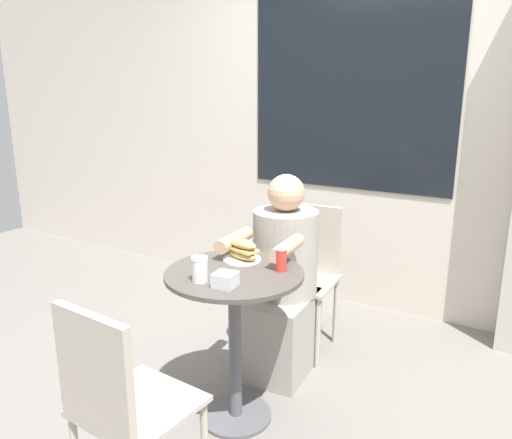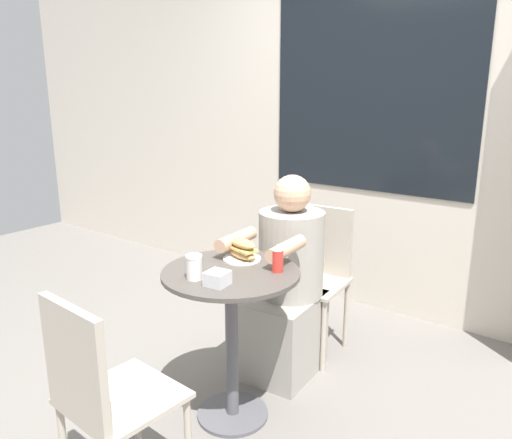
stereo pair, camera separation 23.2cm
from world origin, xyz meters
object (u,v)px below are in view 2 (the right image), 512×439
at_px(empty_chair_across, 100,389).
at_px(sandwich_on_plate, 242,250).
at_px(diner_chair, 318,266).
at_px(drink_cup, 194,267).
at_px(condiment_bottle, 277,258).
at_px(cafe_table, 231,313).
at_px(seated_diner, 287,291).

height_order(empty_chair_across, sandwich_on_plate, empty_chair_across).
xyz_separation_m(diner_chair, sandwich_on_plate, (-0.02, -0.70, 0.28)).
distance_m(sandwich_on_plate, drink_cup, 0.32).
bearing_deg(condiment_bottle, cafe_table, -145.44).
bearing_deg(empty_chair_across, condiment_bottle, 81.48).
bearing_deg(diner_chair, empty_chair_across, 86.09).
relative_size(cafe_table, diner_chair, 0.87).
bearing_deg(seated_diner, sandwich_on_plate, 80.10).
xyz_separation_m(empty_chair_across, drink_cup, (-0.05, 0.55, 0.29)).
height_order(drink_cup, condiment_bottle, condiment_bottle).
xyz_separation_m(sandwich_on_plate, condiment_bottle, (0.23, -0.03, 0.01)).
bearing_deg(drink_cup, empty_chair_across, -84.47).
distance_m(seated_diner, condiment_bottle, 0.55).
distance_m(drink_cup, condiment_bottle, 0.37).
xyz_separation_m(seated_diner, condiment_bottle, (0.20, -0.38, 0.34)).
bearing_deg(empty_chair_across, drink_cup, 99.15).
distance_m(diner_chair, seated_diner, 0.35).
height_order(sandwich_on_plate, condiment_bottle, condiment_bottle).
xyz_separation_m(diner_chair, seated_diner, (0.01, -0.35, -0.04)).
distance_m(empty_chair_across, sandwich_on_plate, 0.91).
height_order(empty_chair_across, condiment_bottle, condiment_bottle).
bearing_deg(seated_diner, cafe_table, 87.70).
relative_size(empty_chair_across, condiment_bottle, 6.70).
relative_size(empty_chair_across, drink_cup, 8.00).
distance_m(diner_chair, sandwich_on_plate, 0.76).
xyz_separation_m(seated_diner, drink_cup, (-0.04, -0.68, 0.33)).
bearing_deg(diner_chair, seated_diner, 86.95).
bearing_deg(seated_diner, condiment_bottle, 112.15).
relative_size(cafe_table, condiment_bottle, 5.80).
xyz_separation_m(diner_chair, condiment_bottle, (0.21, -0.73, 0.29)).
height_order(seated_diner, empty_chair_across, seated_diner).
height_order(cafe_table, sandwich_on_plate, sandwich_on_plate).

